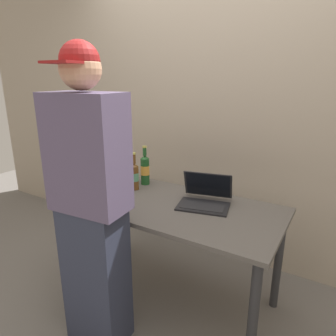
% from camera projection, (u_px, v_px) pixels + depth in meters
% --- Properties ---
extents(ground_plane, '(8.00, 8.00, 0.00)m').
position_uv_depth(ground_plane, '(169.00, 296.00, 2.27)').
color(ground_plane, slate).
rests_on(ground_plane, ground).
extents(desk, '(1.50, 0.73, 0.75)m').
position_uv_depth(desk, '(169.00, 216.00, 2.08)').
color(desk, '#56514C').
rests_on(desk, ground).
extents(laptop, '(0.39, 0.37, 0.20)m').
position_uv_depth(laptop, '(205.00, 198.00, 2.03)').
color(laptop, black).
rests_on(laptop, desk).
extents(beer_bottle_brown, '(0.06, 0.06, 0.28)m').
position_uv_depth(beer_bottle_brown, '(125.00, 172.00, 2.38)').
color(beer_bottle_brown, '#472B14').
rests_on(beer_bottle_brown, desk).
extents(beer_bottle_dark, '(0.07, 0.07, 0.31)m').
position_uv_depth(beer_bottle_dark, '(145.00, 169.00, 2.39)').
color(beer_bottle_dark, '#1E5123').
rests_on(beer_bottle_dark, desk).
extents(beer_bottle_amber, '(0.06, 0.06, 0.29)m').
position_uv_depth(beer_bottle_amber, '(135.00, 176.00, 2.28)').
color(beer_bottle_amber, brown).
rests_on(beer_bottle_amber, desk).
extents(person_figure, '(0.43, 0.32, 1.75)m').
position_uv_depth(person_figure, '(91.00, 207.00, 1.67)').
color(person_figure, '#2D3347').
rests_on(person_figure, ground).
extents(back_wall, '(6.00, 0.10, 2.60)m').
position_uv_depth(back_wall, '(218.00, 111.00, 2.55)').
color(back_wall, tan).
rests_on(back_wall, ground).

